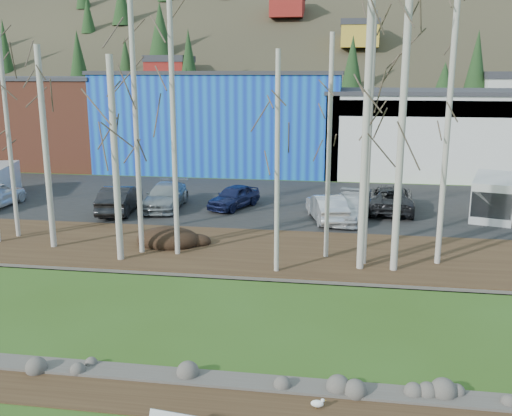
% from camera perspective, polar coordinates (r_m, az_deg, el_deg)
% --- Properties ---
extents(dirt_strip, '(80.00, 1.80, 0.03)m').
position_cam_1_polar(dirt_strip, '(15.77, -9.28, -18.15)').
color(dirt_strip, '#382616').
rests_on(dirt_strip, ground).
extents(near_bank_rocks, '(80.00, 0.80, 0.50)m').
position_cam_1_polar(near_bank_rocks, '(16.59, -8.18, -16.45)').
color(near_bank_rocks, '#47423D').
rests_on(near_bank_rocks, ground).
extents(river, '(80.00, 8.00, 0.90)m').
position_cam_1_polar(river, '(20.11, -4.75, -10.76)').
color(river, black).
rests_on(river, ground).
extents(far_bank_rocks, '(80.00, 0.80, 0.46)m').
position_cam_1_polar(far_bank_rocks, '(23.82, -2.44, -6.77)').
color(far_bank_rocks, '#47423D').
rests_on(far_bank_rocks, ground).
extents(far_bank, '(80.00, 7.00, 0.15)m').
position_cam_1_polar(far_bank, '(26.77, -1.11, -4.29)').
color(far_bank, '#382616').
rests_on(far_bank, ground).
extents(parking_lot, '(80.00, 14.00, 0.14)m').
position_cam_1_polar(parking_lot, '(36.80, 1.69, 0.64)').
color(parking_lot, black).
rests_on(parking_lot, ground).
extents(building_brick, '(16.32, 12.24, 7.80)m').
position_cam_1_polar(building_brick, '(57.33, -21.16, 8.24)').
color(building_brick, brown).
rests_on(building_brick, ground).
extents(building_blue, '(20.40, 12.24, 8.30)m').
position_cam_1_polar(building_blue, '(50.85, -3.08, 8.85)').
color(building_blue, '#1235B4').
rests_on(building_blue, ground).
extents(building_white, '(18.36, 12.24, 6.80)m').
position_cam_1_polar(building_white, '(50.40, 17.57, 7.36)').
color(building_white, silver).
rests_on(building_white, ground).
extents(hillside, '(160.00, 72.00, 35.00)m').
position_cam_1_polar(hillside, '(95.16, 6.46, 18.97)').
color(hillside, '#2F2B1D').
rests_on(hillside, ground).
extents(seagull, '(0.39, 0.18, 0.28)m').
position_cam_1_polar(seagull, '(15.15, 6.19, -18.85)').
color(seagull, gold).
rests_on(seagull, ground).
extents(dirt_mound, '(3.08, 2.18, 0.60)m').
position_cam_1_polar(dirt_mound, '(27.72, -8.77, -3.00)').
color(dirt_mound, black).
rests_on(dirt_mound, far_bank).
extents(birch_1, '(0.21, 0.21, 11.01)m').
position_cam_1_polar(birch_1, '(30.33, -23.59, 7.47)').
color(birch_1, beige).
rests_on(birch_1, far_bank).
extents(birch_2, '(0.27, 0.27, 9.26)m').
position_cam_1_polar(birch_2, '(27.85, -20.29, 5.51)').
color(birch_2, beige).
rests_on(birch_2, far_bank).
extents(birch_3, '(0.23, 0.23, 11.04)m').
position_cam_1_polar(birch_3, '(25.23, -8.24, 7.49)').
color(birch_3, beige).
rests_on(birch_3, far_bank).
extents(birch_4, '(0.29, 0.29, 8.79)m').
position_cam_1_polar(birch_4, '(25.07, -13.90, 4.61)').
color(birch_4, beige).
rests_on(birch_4, far_bank).
extents(birch_5, '(0.20, 0.20, 9.68)m').
position_cam_1_polar(birch_5, '(24.84, 7.31, 5.86)').
color(birch_5, beige).
rests_on(birch_5, far_bank).
extents(birch_6, '(0.20, 0.20, 8.95)m').
position_cam_1_polar(birch_6, '(22.83, 2.14, 4.36)').
color(birch_6, beige).
rests_on(birch_6, far_bank).
extents(birch_7, '(0.29, 0.29, 11.69)m').
position_cam_1_polar(birch_7, '(23.39, 10.94, 7.72)').
color(birch_7, beige).
rests_on(birch_7, far_bank).
extents(birch_8, '(0.27, 0.27, 10.44)m').
position_cam_1_polar(birch_8, '(24.14, 11.16, 6.40)').
color(birch_8, beige).
rests_on(birch_8, far_bank).
extents(birch_9, '(0.24, 0.24, 12.88)m').
position_cam_1_polar(birch_9, '(24.84, 18.71, 8.97)').
color(birch_9, beige).
rests_on(birch_9, far_bank).
extents(birch_10, '(0.23, 0.23, 11.04)m').
position_cam_1_polar(birch_10, '(25.77, -11.88, 7.47)').
color(birch_10, beige).
rests_on(birch_10, far_bank).
extents(birch_11, '(0.29, 0.29, 11.69)m').
position_cam_1_polar(birch_11, '(23.48, 14.36, 7.57)').
color(birch_11, beige).
rests_on(birch_11, far_bank).
extents(car_1, '(2.32, 5.03, 1.60)m').
position_cam_1_polar(car_1, '(34.48, -13.48, 0.87)').
color(car_1, black).
rests_on(car_1, parking_lot).
extents(car_2, '(2.44, 5.26, 1.49)m').
position_cam_1_polar(car_2, '(35.02, -9.02, 1.18)').
color(car_2, '#919699').
rests_on(car_2, parking_lot).
extents(car_3, '(3.04, 4.38, 1.38)m').
position_cam_1_polar(car_3, '(34.70, -2.22, 1.14)').
color(car_3, '#171E47').
rests_on(car_3, parking_lot).
extents(car_4, '(2.66, 4.76, 1.49)m').
position_cam_1_polar(car_4, '(31.98, 7.09, 0.07)').
color(car_4, silver).
rests_on(car_4, parking_lot).
extents(car_5, '(2.88, 5.70, 1.55)m').
position_cam_1_polar(car_5, '(34.82, 13.32, 0.96)').
color(car_5, '#2C2B2E').
rests_on(car_5, parking_lot).
extents(car_6, '(2.88, 5.22, 1.43)m').
position_cam_1_polar(car_6, '(32.21, 9.18, 0.05)').
color(car_6, silver).
rests_on(car_6, parking_lot).
extents(van_white, '(3.49, 5.57, 2.26)m').
position_cam_1_polar(van_white, '(35.22, 22.65, 1.01)').
color(van_white, white).
rests_on(van_white, parking_lot).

